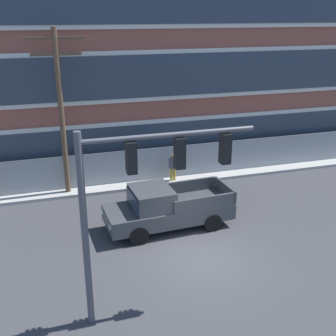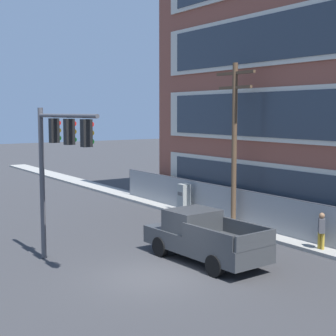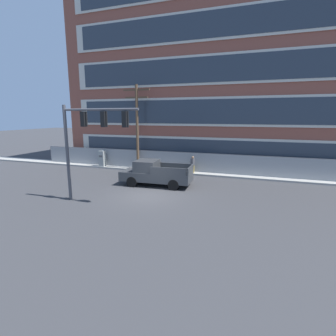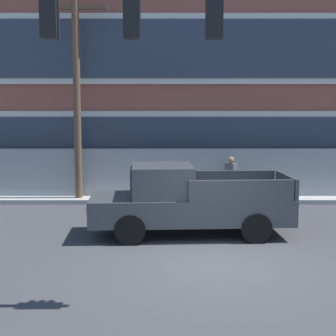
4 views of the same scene
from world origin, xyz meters
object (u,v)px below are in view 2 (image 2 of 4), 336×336
object	(u,v)px
pickup_truck_dark_grey	(203,238)
electrical_cabinet	(184,199)
traffic_signal_mast	(57,152)
pedestrian_near_cabinet	(321,230)
utility_pole_near_corner	(234,137)

from	to	relation	value
pickup_truck_dark_grey	electrical_cabinet	world-z (taller)	pickup_truck_dark_grey
traffic_signal_mast	electrical_cabinet	distance (m)	11.69
pickup_truck_dark_grey	pedestrian_near_cabinet	bearing A→B (deg)	69.19
pickup_truck_dark_grey	pedestrian_near_cabinet	world-z (taller)	pickup_truck_dark_grey
pickup_truck_dark_grey	electrical_cabinet	bearing A→B (deg)	148.96
pickup_truck_dark_grey	electrical_cabinet	distance (m)	9.09
traffic_signal_mast	electrical_cabinet	size ratio (longest dim) A/B	3.39
utility_pole_near_corner	electrical_cabinet	distance (m)	5.46
pedestrian_near_cabinet	traffic_signal_mast	bearing A→B (deg)	-112.65
pickup_truck_dark_grey	utility_pole_near_corner	bearing A→B (deg)	127.82
utility_pole_near_corner	traffic_signal_mast	bearing A→B (deg)	-81.24
pickup_truck_dark_grey	pedestrian_near_cabinet	distance (m)	5.12
pedestrian_near_cabinet	utility_pole_near_corner	bearing A→B (deg)	178.88
electrical_cabinet	pedestrian_near_cabinet	world-z (taller)	electrical_cabinet
utility_pole_near_corner	pedestrian_near_cabinet	distance (m)	6.69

